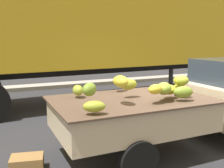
% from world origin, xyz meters
% --- Properties ---
extents(ground, '(220.00, 220.00, 0.00)m').
position_xyz_m(ground, '(0.00, 0.00, 0.00)').
color(ground, '#28282B').
extents(curb_strip, '(80.00, 0.80, 0.16)m').
position_xyz_m(curb_strip, '(0.00, 7.49, 0.08)').
color(curb_strip, gray).
rests_on(curb_strip, ground).
extents(pickup_truck, '(5.00, 1.80, 1.70)m').
position_xyz_m(pickup_truck, '(0.78, -0.21, 0.88)').
color(pickup_truck, '#CCB793').
rests_on(pickup_truck, ground).
extents(semi_trailer, '(12.12, 3.19, 3.95)m').
position_xyz_m(semi_trailer, '(-0.12, 4.40, 2.54)').
color(semi_trailer, gold).
rests_on(semi_trailer, ground).
extents(produce_crate, '(0.59, 0.47, 0.25)m').
position_xyz_m(produce_crate, '(-3.02, -0.01, 0.13)').
color(produce_crate, olive).
rests_on(produce_crate, ground).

